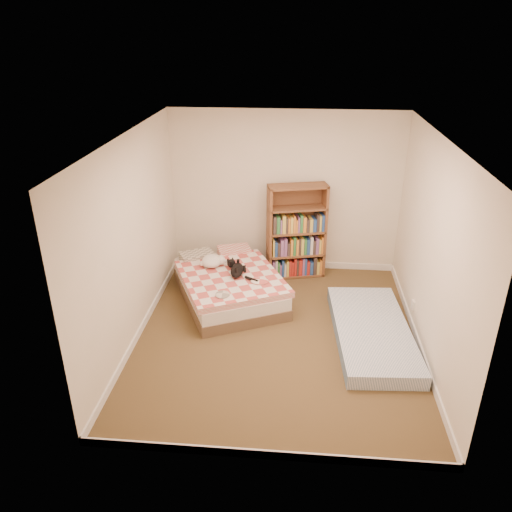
# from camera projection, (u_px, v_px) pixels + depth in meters

# --- Properties ---
(room) EXTENTS (3.51, 4.01, 2.51)m
(room) POSITION_uv_depth(u_px,v_px,m) (279.00, 250.00, 5.84)
(room) COLOR #4F3B22
(room) RESTS_ON ground
(bed) EXTENTS (1.86, 2.12, 0.47)m
(bed) POSITION_uv_depth(u_px,v_px,m) (229.00, 284.00, 7.15)
(bed) COLOR brown
(bed) RESTS_ON room
(bookshelf) EXTENTS (0.95, 0.50, 1.47)m
(bookshelf) POSITION_uv_depth(u_px,v_px,m) (296.00, 243.00, 7.66)
(bookshelf) COLOR brown
(bookshelf) RESTS_ON room
(floor_mattress) EXTENTS (1.02, 2.05, 0.18)m
(floor_mattress) POSITION_uv_depth(u_px,v_px,m) (372.00, 332.00, 6.25)
(floor_mattress) COLOR #6586A9
(floor_mattress) RESTS_ON room
(black_cat) EXTENTS (0.35, 0.67, 0.15)m
(black_cat) POSITION_uv_depth(u_px,v_px,m) (238.00, 269.00, 6.95)
(black_cat) COLOR black
(black_cat) RESTS_ON bed
(white_dog) EXTENTS (0.44, 0.43, 0.16)m
(white_dog) POSITION_uv_depth(u_px,v_px,m) (212.00, 261.00, 7.15)
(white_dog) COLOR white
(white_dog) RESTS_ON bed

